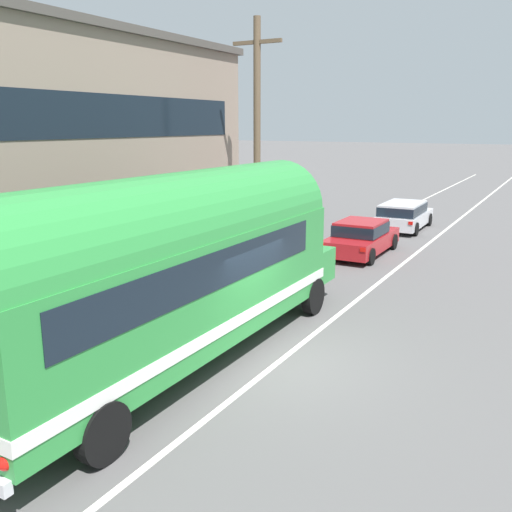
{
  "coord_description": "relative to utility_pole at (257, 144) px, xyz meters",
  "views": [
    {
      "loc": [
        5.16,
        -10.14,
        5.07
      ],
      "look_at": [
        -1.9,
        2.41,
        1.68
      ],
      "focal_mm": 39.31,
      "sensor_mm": 36.0,
      "label": 1
    }
  ],
  "objects": [
    {
      "name": "car_lead",
      "position": [
        2.46,
        4.07,
        -3.69
      ],
      "size": [
        1.98,
        4.5,
        1.37
      ],
      "color": "#A5191E",
      "rests_on": "ground"
    },
    {
      "name": "car_second",
      "position": [
        2.5,
        10.27,
        -3.64
      ],
      "size": [
        2.07,
        4.53,
        1.37
      ],
      "color": "silver",
      "rests_on": "ground"
    },
    {
      "name": "utility_pole",
      "position": [
        0.0,
        0.0,
        0.0
      ],
      "size": [
        1.8,
        0.24,
        8.5
      ],
      "color": "brown",
      "rests_on": "ground"
    },
    {
      "name": "lane_markings",
      "position": [
        2.69,
        5.15,
        -4.42
      ],
      "size": [
        3.76,
        80.0,
        0.01
      ],
      "color": "silver",
      "rests_on": "ground"
    },
    {
      "name": "painted_bus",
      "position": [
        2.55,
        -8.42,
        -2.12
      ],
      "size": [
        2.62,
        12.5,
        4.12
      ],
      "color": "#2D8C3D",
      "rests_on": "ground"
    },
    {
      "name": "ground_plane",
      "position": [
        4.36,
        -6.85,
        -4.42
      ],
      "size": [
        300.0,
        300.0,
        0.0
      ],
      "primitive_type": "plane",
      "color": "#565454"
    }
  ]
}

